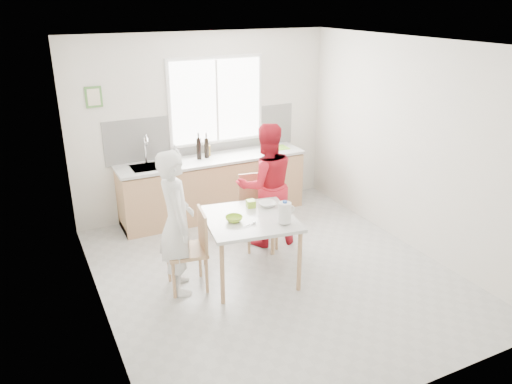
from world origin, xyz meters
TOP-DOWN VIEW (x-y plane):
  - ground at (0.00, 0.00)m, footprint 4.50×4.50m
  - room_shell at (0.00, 0.00)m, footprint 4.50×4.50m
  - window at (0.20, 2.23)m, footprint 1.50×0.06m
  - backsplash at (0.00, 2.24)m, footprint 3.00×0.02m
  - picture_frame at (-1.55, 2.23)m, footprint 0.22×0.03m
  - kitchen_counter at (-0.00, 1.95)m, footprint 2.84×0.64m
  - dining_table at (-0.30, 0.04)m, footprint 1.15×1.15m
  - chair_left at (-0.97, 0.15)m, footprint 0.49×0.49m
  - chair_far at (0.17, 0.81)m, footprint 0.51×0.51m
  - person_white at (-1.13, 0.17)m, footprint 0.48×0.66m
  - person_red at (0.29, 0.78)m, footprint 0.89×0.74m
  - bowl_green at (-0.50, 0.02)m, footprint 0.22×0.22m
  - bowl_white at (0.04, 0.25)m, footprint 0.24×0.24m
  - milk_jug at (-0.02, -0.28)m, footprint 0.20×0.14m
  - green_box at (-0.16, 0.31)m, footprint 0.11×0.11m
  - spoon at (-0.41, -0.16)m, footprint 0.16×0.04m
  - cutting_board at (1.09, 1.96)m, footprint 0.36×0.26m
  - wine_bottle_a at (-0.20, 1.98)m, footprint 0.07×0.07m
  - wine_bottle_b at (-0.07, 1.99)m, footprint 0.07×0.07m
  - jar_amber at (-0.01, 2.07)m, footprint 0.06×0.06m
  - soap_bottle at (-0.51, 2.14)m, footprint 0.12×0.12m

SIDE VIEW (x-z plane):
  - ground at x=0.00m, z-range 0.00..0.00m
  - kitchen_counter at x=0.00m, z-range -0.27..1.10m
  - chair_left at x=-0.97m, z-range 0.05..0.98m
  - chair_far at x=0.17m, z-range 0.05..1.02m
  - dining_table at x=-0.30m, z-range 0.31..1.09m
  - spoon at x=-0.41m, z-range 0.79..0.80m
  - bowl_white at x=0.04m, z-range 0.78..0.83m
  - bowl_green at x=-0.50m, z-range 0.78..0.84m
  - green_box at x=-0.16m, z-range 0.78..0.87m
  - person_white at x=-1.13m, z-range 0.00..1.66m
  - person_red at x=0.29m, z-range 0.00..1.66m
  - milk_jug at x=-0.02m, z-range 0.79..1.05m
  - cutting_board at x=1.09m, z-range 0.92..0.93m
  - jar_amber at x=-0.01m, z-range 0.92..1.08m
  - soap_bottle at x=-0.51m, z-range 0.92..1.13m
  - wine_bottle_b at x=-0.07m, z-range 0.92..1.22m
  - wine_bottle_a at x=-0.20m, z-range 0.92..1.24m
  - backsplash at x=0.00m, z-range 0.90..1.55m
  - room_shell at x=0.00m, z-range -0.61..3.89m
  - window at x=0.20m, z-range 1.05..2.35m
  - picture_frame at x=-1.55m, z-range 1.76..2.04m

